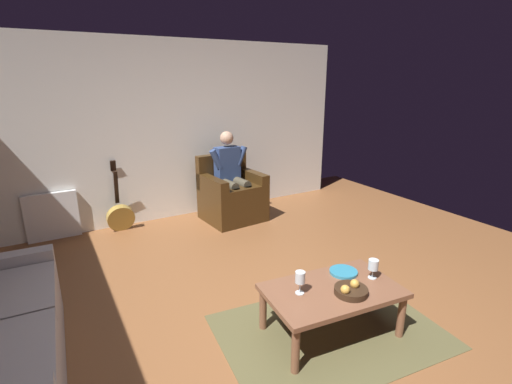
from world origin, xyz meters
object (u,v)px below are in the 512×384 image
object	(u,v)px
coffee_table	(332,294)
decorative_dish	(343,272)
person_seated	(232,173)
wine_glass_near	(373,266)
guitar	(120,215)
wine_glass_far	(300,279)
fruit_bowl	(351,290)
armchair	(232,196)

from	to	relation	value
coffee_table	decorative_dish	world-z (taller)	decorative_dish
person_seated	coffee_table	world-z (taller)	person_seated
wine_glass_near	decorative_dish	xyz separation A→B (m)	(0.15, -0.18, -0.10)
guitar	wine_glass_far	world-z (taller)	guitar
fruit_bowl	decorative_dish	size ratio (longest dim) A/B	1.09
coffee_table	fruit_bowl	xyz separation A→B (m)	(-0.07, 0.13, 0.09)
person_seated	armchair	bearing A→B (deg)	-90.00
person_seated	fruit_bowl	xyz separation A→B (m)	(0.41, 2.84, -0.25)
armchair	person_seated	world-z (taller)	person_seated
wine_glass_near	decorative_dish	world-z (taller)	wine_glass_near
coffee_table	decorative_dish	distance (m)	0.29
person_seated	fruit_bowl	distance (m)	2.88
wine_glass_far	coffee_table	bearing A→B (deg)	163.89
coffee_table	fruit_bowl	bearing A→B (deg)	117.22
armchair	wine_glass_far	bearing A→B (deg)	70.10
person_seated	decorative_dish	world-z (taller)	person_seated
wine_glass_far	wine_glass_near	bearing A→B (deg)	170.13
fruit_bowl	person_seated	bearing A→B (deg)	-98.15
armchair	person_seated	size ratio (longest dim) A/B	0.73
armchair	decorative_dish	distance (m)	2.59
guitar	wine_glass_near	distance (m)	3.44
person_seated	wine_glass_far	size ratio (longest dim) A/B	6.97
armchair	decorative_dish	bearing A→B (deg)	80.55
person_seated	coffee_table	size ratio (longest dim) A/B	1.14
wine_glass_near	wine_glass_far	size ratio (longest dim) A/B	0.90
armchair	coffee_table	xyz separation A→B (m)	(0.47, 2.72, 0.01)
person_seated	wine_glass_near	world-z (taller)	person_seated
wine_glass_near	wine_glass_far	xyz separation A→B (m)	(0.66, -0.11, 0.01)
coffee_table	wine_glass_far	size ratio (longest dim) A/B	6.14
armchair	fruit_bowl	bearing A→B (deg)	77.54
wine_glass_far	fruit_bowl	distance (m)	0.40
guitar	fruit_bowl	distance (m)	3.39
coffee_table	fruit_bowl	world-z (taller)	fruit_bowl
guitar	fruit_bowl	bearing A→B (deg)	108.84
person_seated	coffee_table	distance (m)	2.77
person_seated	coffee_table	bearing A→B (deg)	75.74
armchair	fruit_bowl	world-z (taller)	armchair
armchair	person_seated	xyz separation A→B (m)	(-0.00, 0.01, 0.35)
guitar	wine_glass_far	distance (m)	3.11
wine_glass_near	wine_glass_far	world-z (taller)	wine_glass_far
guitar	wine_glass_near	world-z (taller)	guitar
guitar	wine_glass_near	bearing A→B (deg)	114.51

